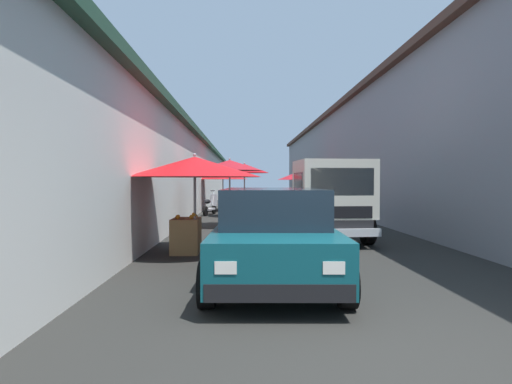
{
  "coord_description": "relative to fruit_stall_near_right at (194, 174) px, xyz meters",
  "views": [
    {
      "loc": [
        -3.61,
        1.35,
        1.56
      ],
      "look_at": [
        9.86,
        0.94,
        1.22
      ],
      "focal_mm": 29.14,
      "sensor_mm": 36.0,
      "label": 1
    }
  ],
  "objects": [
    {
      "name": "ground",
      "position": [
        8.19,
        -2.41,
        -1.73
      ],
      "size": [
        90.0,
        90.0,
        0.0
      ],
      "primitive_type": "plane",
      "color": "#282826"
    },
    {
      "name": "plastic_stool",
      "position": [
        4.01,
        -0.91,
        -1.4
      ],
      "size": [
        0.3,
        0.3,
        0.43
      ],
      "color": "#1E8C3F",
      "rests_on": "ground"
    },
    {
      "name": "hatchback_car",
      "position": [
        -2.48,
        -1.52,
        -0.99
      ],
      "size": [
        3.97,
        2.03,
        1.45
      ],
      "color": "#0F4C56",
      "rests_on": "ground"
    },
    {
      "name": "fruit_stall_far_left",
      "position": [
        14.24,
        -4.18,
        -0.06
      ],
      "size": [
        2.41,
        2.41,
        2.2
      ],
      "color": "#9E9EA3",
      "rests_on": "ground"
    },
    {
      "name": "fruit_stall_far_right",
      "position": [
        13.18,
        0.01,
        -0.04
      ],
      "size": [
        2.71,
        2.71,
        2.13
      ],
      "color": "#9E9EA3",
      "rests_on": "ground"
    },
    {
      "name": "parked_scooter",
      "position": [
        10.44,
        0.51,
        -1.28
      ],
      "size": [
        1.66,
        0.59,
        1.14
      ],
      "color": "black",
      "rests_on": "ground"
    },
    {
      "name": "building_right_concrete",
      "position": [
        10.44,
        -9.42,
        1.04
      ],
      "size": [
        49.8,
        7.5,
        5.52
      ],
      "color": "gray",
      "rests_on": "ground"
    },
    {
      "name": "fruit_stall_near_right",
      "position": [
        0.0,
        0.0,
        0.0
      ],
      "size": [
        2.87,
        2.87,
        2.17
      ],
      "color": "#9E9EA3",
      "rests_on": "ground"
    },
    {
      "name": "fruit_stall_near_left",
      "position": [
        9.28,
        -1.06,
        0.04
      ],
      "size": [
        2.15,
        2.15,
        2.41
      ],
      "color": "#9E9EA3",
      "rests_on": "ground"
    },
    {
      "name": "building_left_whitewash",
      "position": [
        10.44,
        4.59,
        0.2
      ],
      "size": [
        49.8,
        7.5,
        3.85
      ],
      "color": "silver",
      "rests_on": "ground"
    },
    {
      "name": "delivery_truck",
      "position": [
        1.88,
        -3.22,
        -0.69
      ],
      "size": [
        5.01,
        2.19,
        2.08
      ],
      "color": "black",
      "rests_on": "ground"
    },
    {
      "name": "fruit_stall_mid_lane",
      "position": [
        5.24,
        -0.61,
        0.09
      ],
      "size": [
        2.27,
        2.27,
        2.37
      ],
      "color": "#9E9EA3",
      "rests_on": "ground"
    },
    {
      "name": "vendor_by_crates",
      "position": [
        12.58,
        -5.09,
        -0.76
      ],
      "size": [
        0.64,
        0.32,
        1.67
      ],
      "color": "#665B4C",
      "rests_on": "ground"
    }
  ]
}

